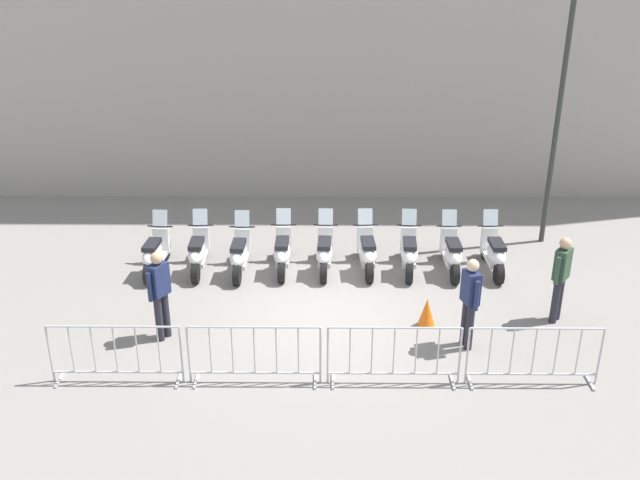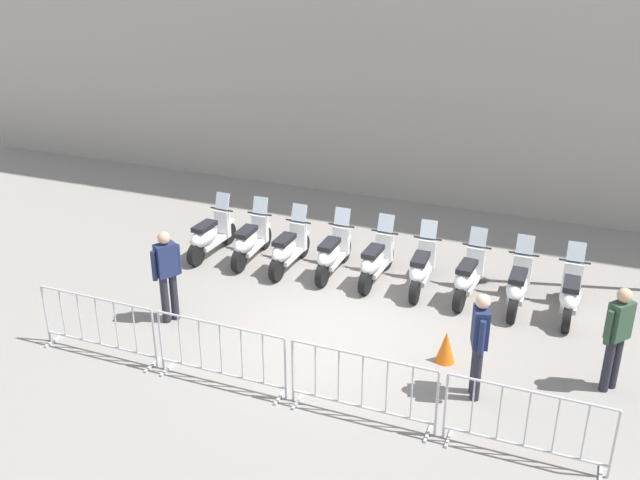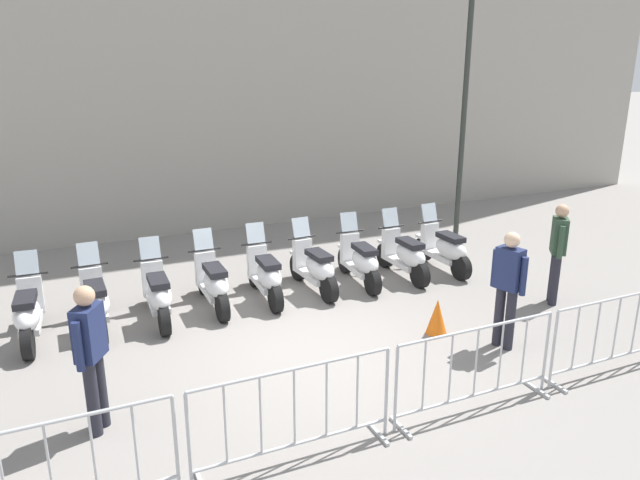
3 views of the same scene
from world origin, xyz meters
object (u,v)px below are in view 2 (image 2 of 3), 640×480
motorcycle_5 (421,269)px  officer_near_row_end (167,271)px  barrier_segment_3 (527,425)px  motorcycle_1 (250,241)px  motorcycle_2 (288,249)px  barrier_segment_0 (98,326)px  barrier_segment_1 (221,354)px  officer_by_barriers (479,340)px  motorcycle_7 (518,286)px  barrier_segment_2 (362,387)px  officer_mid_plaza (617,333)px  motorcycle_0 (210,236)px  motorcycle_4 (375,261)px  traffic_cone (446,347)px  motorcycle_3 (332,254)px  motorcycle_6 (468,277)px  motorcycle_8 (570,294)px

motorcycle_5 → officer_near_row_end: (-3.23, -3.53, 0.53)m
motorcycle_5 → barrier_segment_3: (3.28, -3.61, 0.07)m
motorcycle_1 → motorcycle_2: 0.92m
barrier_segment_0 → barrier_segment_1: 2.28m
motorcycle_2 → officer_near_row_end: 2.95m
officer_near_row_end → officer_by_barriers: bearing=8.9°
motorcycle_7 → barrier_segment_2: size_ratio=0.80×
motorcycle_7 → officer_mid_plaza: officer_mid_plaza is taller
barrier_segment_2 → barrier_segment_3: (2.23, 0.45, 0.00)m
motorcycle_0 → officer_by_barriers: 6.90m
motorcycle_1 → barrier_segment_2: (4.63, -3.28, 0.07)m
motorcycle_1 → motorcycle_4: same height
motorcycle_2 → officer_mid_plaza: 6.58m
motorcycle_2 → barrier_segment_2: 5.03m
officer_by_barriers → traffic_cone: 1.21m
officer_mid_plaza → officer_near_row_end: bearing=-163.1°
barrier_segment_3 → motorcycle_0: bearing=161.6°
barrier_segment_2 → barrier_segment_3: bearing=11.5°
barrier_segment_0 → barrier_segment_1: (2.23, 0.45, 0.00)m
motorcycle_0 → traffic_cone: size_ratio=3.13×
motorcycle_7 → barrier_segment_2: motorcycle_7 is taller
officer_mid_plaza → officer_by_barriers: bearing=-141.8°
barrier_segment_1 → officer_mid_plaza: officer_mid_plaza is taller
motorcycle_0 → motorcycle_4: same height
motorcycle_3 → motorcycle_6: bearing=11.4°
officer_near_row_end → traffic_cone: (4.68, 1.48, -0.71)m
motorcycle_8 → officer_mid_plaza: (1.15, -1.89, 0.53)m
barrier_segment_2 → motorcycle_3: bearing=127.7°
motorcycle_0 → barrier_segment_3: size_ratio=0.80×
barrier_segment_3 → traffic_cone: (-1.83, 1.56, -0.25)m
barrier_segment_0 → officer_near_row_end: officer_near_row_end is taller
motorcycle_7 → barrier_segment_2: (-0.75, -4.38, 0.07)m
motorcycle_3 → officer_near_row_end: officer_near_row_end is taller
barrier_segment_3 → motorcycle_3: bearing=147.5°
motorcycle_6 → barrier_segment_0: 6.70m
motorcycle_8 → officer_near_row_end: 7.19m
motorcycle_5 → barrier_segment_2: (1.05, -4.06, 0.07)m
motorcycle_4 → barrier_segment_0: 5.40m
motorcycle_7 → barrier_segment_2: bearing=-99.8°
motorcycle_4 → motorcycle_5: bearing=12.2°
motorcycle_4 → barrier_segment_0: motorcycle_4 is taller
motorcycle_6 → barrier_segment_1: bearing=-113.9°
motorcycle_4 → motorcycle_5: size_ratio=1.01×
barrier_segment_1 → barrier_segment_2: bearing=11.5°
motorcycle_0 → motorcycle_3: size_ratio=1.01×
barrier_segment_1 → barrier_segment_3: size_ratio=1.00×
motorcycle_8 → motorcycle_4: bearing=-168.9°
motorcycle_2 → motorcycle_4: (1.77, 0.49, 0.00)m
barrier_segment_3 → officer_by_barriers: bearing=139.0°
motorcycle_0 → motorcycle_5: size_ratio=1.01×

